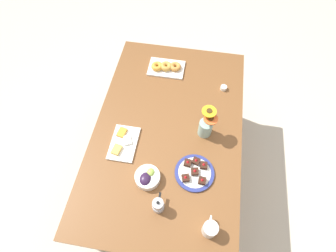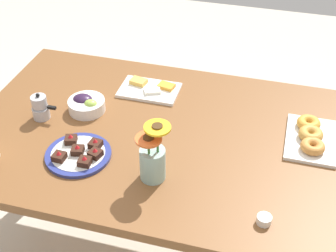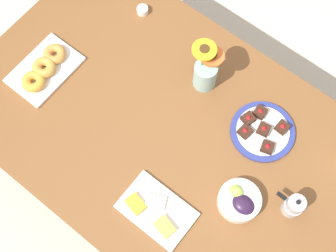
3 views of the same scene
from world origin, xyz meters
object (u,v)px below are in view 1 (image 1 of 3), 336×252
at_px(croissant_platter, 166,67).
at_px(flower_vase, 206,126).
at_px(dining_table, 168,135).
at_px(moka_pot, 158,205).
at_px(grape_bowl, 147,177).
at_px(coffee_mug, 210,229).
at_px(dessert_plate, 195,172).
at_px(jam_cup_honey, 224,88).
at_px(cheese_platter, 123,143).

xyz_separation_m(croissant_platter, flower_vase, (-0.53, -0.35, 0.06)).
xyz_separation_m(dining_table, moka_pot, (-0.53, -0.03, 0.13)).
distance_m(grape_bowl, croissant_platter, 0.91).
xyz_separation_m(dining_table, grape_bowl, (-0.37, 0.06, 0.12)).
bearing_deg(moka_pot, coffee_mug, -104.58).
relative_size(dessert_plate, flower_vase, 1.04).
xyz_separation_m(grape_bowl, flower_vase, (0.39, -0.31, 0.05)).
relative_size(dining_table, croissant_platter, 5.71).
bearing_deg(dessert_plate, coffee_mug, -160.05).
relative_size(coffee_mug, grape_bowl, 0.76).
xyz_separation_m(croissant_platter, jam_cup_honey, (-0.13, -0.46, -0.01)).
distance_m(dining_table, croissant_platter, 0.56).
bearing_deg(dining_table, cheese_platter, 120.35).
bearing_deg(dining_table, coffee_mug, -151.36).
bearing_deg(dessert_plate, cheese_platter, 75.48).
distance_m(croissant_platter, dessert_plate, 0.89).
bearing_deg(jam_cup_honey, flower_vase, 165.37).
distance_m(coffee_mug, croissant_platter, 1.23).
height_order(grape_bowl, moka_pot, moka_pot).
xyz_separation_m(cheese_platter, flower_vase, (0.17, -0.52, 0.07)).
bearing_deg(moka_pot, jam_cup_honey, -18.70).
xyz_separation_m(dining_table, cheese_platter, (-0.16, 0.27, 0.10)).
bearing_deg(coffee_mug, cheese_platter, 53.38).
bearing_deg(cheese_platter, jam_cup_honey, -47.46).
height_order(jam_cup_honey, moka_pot, moka_pot).
bearing_deg(flower_vase, coffee_mug, -172.33).
relative_size(jam_cup_honey, flower_vase, 0.20).
xyz_separation_m(croissant_platter, moka_pot, (-1.07, -0.14, 0.03)).
bearing_deg(coffee_mug, dessert_plate, 19.95).
bearing_deg(jam_cup_honey, dining_table, 139.56).
height_order(coffee_mug, flower_vase, flower_vase).
height_order(coffee_mug, cheese_platter, coffee_mug).
relative_size(dining_table, jam_cup_honey, 33.33).
distance_m(grape_bowl, jam_cup_honey, 0.89).
distance_m(dessert_plate, flower_vase, 0.31).
distance_m(coffee_mug, moka_pot, 0.31).
distance_m(dining_table, grape_bowl, 0.39).
height_order(croissant_platter, flower_vase, flower_vase).
xyz_separation_m(grape_bowl, dessert_plate, (0.09, -0.28, -0.02)).
distance_m(dining_table, moka_pot, 0.55).
distance_m(cheese_platter, croissant_platter, 0.72).
height_order(croissant_platter, jam_cup_honey, croissant_platter).
distance_m(dining_table, dessert_plate, 0.37).
bearing_deg(coffee_mug, moka_pot, 75.42).
bearing_deg(flower_vase, cheese_platter, 108.39).
bearing_deg(dining_table, moka_pot, -176.42).
xyz_separation_m(cheese_platter, moka_pot, (-0.37, -0.30, 0.04)).
height_order(dining_table, croissant_platter, croissant_platter).
relative_size(coffee_mug, jam_cup_honey, 2.43).
distance_m(cheese_platter, flower_vase, 0.55).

